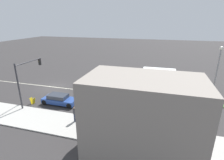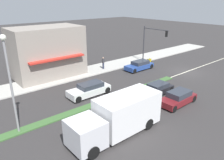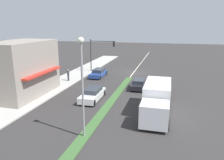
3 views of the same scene
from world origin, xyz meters
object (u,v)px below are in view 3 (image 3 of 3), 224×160
Objects in this scene: sedan_maroon at (160,86)px; sedan_dark at (139,84)px; coupe_blue at (98,73)px; traffic_signal_main at (98,50)px; delivery_truck at (157,99)px; van_white at (93,94)px; warning_aframe_sign at (99,70)px; pedestrian at (68,75)px; street_lamp at (82,76)px.

sedan_maroon reaches higher than sedan_dark.
coupe_blue is 8.73m from sedan_dark.
traffic_signal_main is 20.03m from delivery_truck.
coupe_blue reaches higher than sedan_dark.
van_white is 11.01m from coupe_blue.
coupe_blue is at bearing -34.48° from sedan_dark.
coupe_blue is 1.07× the size of sedan_maroon.
warning_aframe_sign is 19.62m from delivery_truck.
pedestrian is 13.44m from sedan_maroon.
van_white is 1.20× the size of sedan_dark.
street_lamp is 8.80× the size of warning_aframe_sign.
delivery_truck reaches higher than van_white.
traffic_signal_main reaches higher than warning_aframe_sign.
traffic_signal_main is at bearing -55.98° from delivery_truck.
traffic_signal_main is 4.97m from coupe_blue.
delivery_truck reaches higher than coupe_blue.
street_lamp is 19.82m from coupe_blue.
coupe_blue is at bearing -130.34° from pedestrian.
pedestrian is (8.38, -14.74, -3.75)m from street_lamp.
van_white is (-3.92, 14.21, -3.24)m from traffic_signal_main.
sedan_dark is (-8.32, 8.51, -3.30)m from traffic_signal_main.
delivery_truck reaches higher than pedestrian.
traffic_signal_main reaches higher than sedan_dark.
van_white is at bearing -74.76° from street_lamp.
sedan_maroon is (-13.38, 1.24, -0.40)m from pedestrian.
traffic_signal_main is 0.76× the size of street_lamp.
van_white is at bearing 132.80° from pedestrian.
delivery_truck is 8.49m from sedan_dark.
van_white is 1.04× the size of coupe_blue.
coupe_blue is 1.15× the size of sedan_dark.
sedan_maroon is at bearing 174.49° from sedan_dark.
street_lamp reaches higher than traffic_signal_main.
traffic_signal_main is 0.75× the size of delivery_truck.
coupe_blue is (2.80, -10.65, -0.04)m from van_white.
pedestrian is (2.25, 7.54, -2.88)m from traffic_signal_main.
street_lamp is at bearing 80.93° from sedan_dark.
street_lamp is 14.56m from sedan_dark.
delivery_truck is 1.63× the size of van_white.
delivery_truck is at bearing 124.02° from traffic_signal_main.
warning_aframe_sign is at bearing -108.11° from pedestrian.
street_lamp is at bearing 49.28° from delivery_truck.
warning_aframe_sign is at bearing -74.77° from van_white.
warning_aframe_sign is at bearing -55.85° from delivery_truck.
pedestrian is 0.37× the size of van_white.
pedestrian is 0.45× the size of sedan_dark.
delivery_truck is (-5.00, -5.81, -3.31)m from street_lamp.
coupe_blue is at bearing -75.27° from van_white.
street_lamp is 1.92× the size of sedan_dark.
street_lamp is at bearing 104.95° from coupe_blue.
coupe_blue is at bearing 106.79° from warning_aframe_sign.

